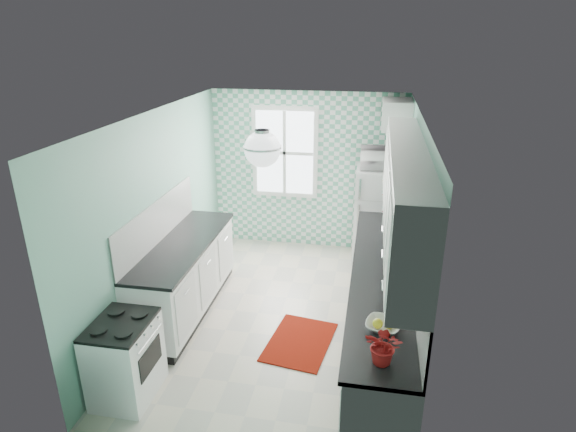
% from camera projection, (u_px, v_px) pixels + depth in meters
% --- Properties ---
extents(floor, '(3.00, 4.40, 0.02)m').
position_uv_depth(floor, '(281.00, 316.00, 6.05)').
color(floor, beige).
rests_on(floor, ground).
extents(ceiling, '(3.00, 4.40, 0.02)m').
position_uv_depth(ceiling, '(279.00, 114.00, 5.13)').
color(ceiling, white).
rests_on(ceiling, wall_back).
extents(wall_back, '(3.00, 0.02, 2.50)m').
position_uv_depth(wall_back, '(307.00, 171.00, 7.61)').
color(wall_back, '#70AB96').
rests_on(wall_back, floor).
extents(wall_front, '(3.00, 0.02, 2.50)m').
position_uv_depth(wall_front, '(222.00, 335.00, 3.56)').
color(wall_front, '#70AB96').
rests_on(wall_front, floor).
extents(wall_left, '(0.02, 4.40, 2.50)m').
position_uv_depth(wall_left, '(158.00, 215.00, 5.84)').
color(wall_left, '#70AB96').
rests_on(wall_left, floor).
extents(wall_right, '(0.02, 4.40, 2.50)m').
position_uv_depth(wall_right, '(413.00, 233.00, 5.33)').
color(wall_right, '#70AB96').
rests_on(wall_right, floor).
extents(accent_wall, '(3.00, 0.01, 2.50)m').
position_uv_depth(accent_wall, '(307.00, 172.00, 7.59)').
color(accent_wall, '#5DAF90').
rests_on(accent_wall, wall_back).
extents(window, '(1.04, 0.05, 1.44)m').
position_uv_depth(window, '(285.00, 153.00, 7.51)').
color(window, white).
rests_on(window, wall_back).
extents(backsplash_right, '(0.02, 3.60, 0.51)m').
position_uv_depth(backsplash_right, '(413.00, 252.00, 4.99)').
color(backsplash_right, white).
rests_on(backsplash_right, wall_right).
extents(backsplash_left, '(0.02, 2.15, 0.51)m').
position_uv_depth(backsplash_left, '(158.00, 222.00, 5.79)').
color(backsplash_left, white).
rests_on(backsplash_left, wall_left).
extents(upper_cabinets_right, '(0.33, 3.20, 0.90)m').
position_uv_depth(upper_cabinets_right, '(405.00, 193.00, 4.58)').
color(upper_cabinets_right, silver).
rests_on(upper_cabinets_right, wall_right).
extents(upper_cabinet_fridge, '(0.40, 0.74, 0.40)m').
position_uv_depth(upper_cabinet_fridge, '(397.00, 114.00, 6.68)').
color(upper_cabinet_fridge, silver).
rests_on(upper_cabinet_fridge, wall_right).
extents(ceiling_light, '(0.34, 0.34, 0.35)m').
position_uv_depth(ceiling_light, '(262.00, 149.00, 4.46)').
color(ceiling_light, silver).
rests_on(ceiling_light, ceiling).
extents(base_cabinets_right, '(0.60, 3.60, 0.90)m').
position_uv_depth(base_cabinets_right, '(380.00, 311.00, 5.31)').
color(base_cabinets_right, white).
rests_on(base_cabinets_right, floor).
extents(countertop_right, '(0.63, 3.60, 0.04)m').
position_uv_depth(countertop_right, '(381.00, 273.00, 5.14)').
color(countertop_right, black).
rests_on(countertop_right, base_cabinets_right).
extents(base_cabinets_left, '(0.60, 2.15, 0.90)m').
position_uv_depth(base_cabinets_left, '(185.00, 278.00, 6.01)').
color(base_cabinets_left, white).
rests_on(base_cabinets_left, floor).
extents(countertop_left, '(0.63, 2.15, 0.04)m').
position_uv_depth(countertop_left, '(183.00, 244.00, 5.84)').
color(countertop_left, black).
rests_on(countertop_left, base_cabinets_left).
extents(fridge, '(0.64, 0.64, 1.46)m').
position_uv_depth(fridge, '(376.00, 215.00, 7.25)').
color(fridge, white).
rests_on(fridge, floor).
extents(stove, '(0.53, 0.66, 0.80)m').
position_uv_depth(stove, '(125.00, 358.00, 4.61)').
color(stove, white).
rests_on(stove, floor).
extents(sink, '(0.56, 0.47, 0.53)m').
position_uv_depth(sink, '(383.00, 234.00, 6.12)').
color(sink, silver).
rests_on(sink, countertop_right).
extents(rug, '(0.81, 1.05, 0.02)m').
position_uv_depth(rug, '(300.00, 342.00, 5.53)').
color(rug, maroon).
rests_on(rug, floor).
extents(dish_towel, '(0.02, 0.22, 0.33)m').
position_uv_depth(dish_towel, '(354.00, 283.00, 5.83)').
color(dish_towel, '#56BEA0').
rests_on(dish_towel, base_cabinets_right).
extents(fruit_bowl, '(0.36, 0.36, 0.07)m').
position_uv_depth(fruit_bowl, '(383.00, 326.00, 4.14)').
color(fruit_bowl, white).
rests_on(fruit_bowl, countertop_right).
extents(potted_plant, '(0.34, 0.31, 0.32)m').
position_uv_depth(potted_plant, '(385.00, 346.00, 3.68)').
color(potted_plant, '#B11225').
rests_on(potted_plant, countertop_right).
extents(soap_bottle, '(0.13, 0.13, 0.21)m').
position_uv_depth(soap_bottle, '(387.00, 217.00, 6.32)').
color(soap_bottle, '#9CAFC0').
rests_on(soap_bottle, countertop_right).
extents(microwave, '(0.56, 0.39, 0.31)m').
position_uv_depth(microwave, '(380.00, 158.00, 6.92)').
color(microwave, white).
rests_on(microwave, fridge).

